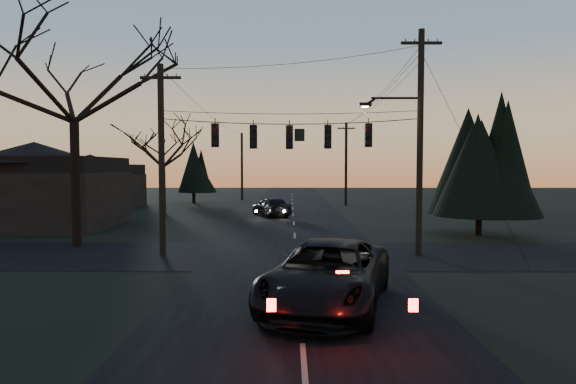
{
  "coord_description": "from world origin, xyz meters",
  "views": [
    {
      "loc": [
        -0.29,
        -11.43,
        3.96
      ],
      "look_at": [
        -0.36,
        8.67,
        2.91
      ],
      "focal_mm": 30.0,
      "sensor_mm": 36.0,
      "label": 1
    }
  ],
  "objects_px": {
    "utility_pole_far_r": "(346,205)",
    "evergreen_right": "(480,148)",
    "utility_pole_left": "(163,255)",
    "bare_tree_left": "(73,72)",
    "utility_pole_right": "(418,255)",
    "sedan_oncoming_a": "(271,206)",
    "suv_near": "(328,275)",
    "utility_pole_far_l": "(242,200)"
  },
  "relations": [
    {
      "from": "utility_pole_far_r",
      "to": "bare_tree_left",
      "type": "xyz_separation_m",
      "value": [
        -16.39,
        -25.7,
        8.61
      ]
    },
    {
      "from": "evergreen_right",
      "to": "suv_near",
      "type": "relative_size",
      "value": 1.36
    },
    {
      "from": "evergreen_right",
      "to": "sedan_oncoming_a",
      "type": "distance_m",
      "value": 16.85
    },
    {
      "from": "utility_pole_left",
      "to": "utility_pole_right",
      "type": "bearing_deg",
      "value": 0.0
    },
    {
      "from": "utility_pole_right",
      "to": "bare_tree_left",
      "type": "relative_size",
      "value": 0.81
    },
    {
      "from": "utility_pole_right",
      "to": "utility_pole_far_r",
      "type": "xyz_separation_m",
      "value": [
        0.0,
        28.0,
        0.0
      ]
    },
    {
      "from": "utility_pole_far_r",
      "to": "sedan_oncoming_a",
      "type": "bearing_deg",
      "value": -123.19
    },
    {
      "from": "suv_near",
      "to": "sedan_oncoming_a",
      "type": "distance_m",
      "value": 24.97
    },
    {
      "from": "utility_pole_right",
      "to": "utility_pole_far_r",
      "type": "bearing_deg",
      "value": 90.0
    },
    {
      "from": "utility_pole_left",
      "to": "bare_tree_left",
      "type": "height_order",
      "value": "bare_tree_left"
    },
    {
      "from": "utility_pole_left",
      "to": "evergreen_right",
      "type": "height_order",
      "value": "evergreen_right"
    },
    {
      "from": "suv_near",
      "to": "utility_pole_left",
      "type": "bearing_deg",
      "value": 146.27
    },
    {
      "from": "utility_pole_far_l",
      "to": "suv_near",
      "type": "relative_size",
      "value": 1.23
    },
    {
      "from": "utility_pole_right",
      "to": "bare_tree_left",
      "type": "height_order",
      "value": "bare_tree_left"
    },
    {
      "from": "utility_pole_far_l",
      "to": "evergreen_right",
      "type": "height_order",
      "value": "evergreen_right"
    },
    {
      "from": "evergreen_right",
      "to": "bare_tree_left",
      "type": "bearing_deg",
      "value": -169.39
    },
    {
      "from": "bare_tree_left",
      "to": "sedan_oncoming_a",
      "type": "bearing_deg",
      "value": 57.97
    },
    {
      "from": "evergreen_right",
      "to": "suv_near",
      "type": "height_order",
      "value": "evergreen_right"
    },
    {
      "from": "utility_pole_left",
      "to": "sedan_oncoming_a",
      "type": "distance_m",
      "value": 17.43
    },
    {
      "from": "bare_tree_left",
      "to": "evergreen_right",
      "type": "bearing_deg",
      "value": 10.61
    },
    {
      "from": "utility_pole_left",
      "to": "sedan_oncoming_a",
      "type": "height_order",
      "value": "utility_pole_left"
    },
    {
      "from": "utility_pole_far_l",
      "to": "sedan_oncoming_a",
      "type": "height_order",
      "value": "utility_pole_far_l"
    },
    {
      "from": "suv_near",
      "to": "utility_pole_far_r",
      "type": "bearing_deg",
      "value": 98.29
    },
    {
      "from": "bare_tree_left",
      "to": "evergreen_right",
      "type": "xyz_separation_m",
      "value": [
        21.57,
        4.04,
        -3.6
      ]
    },
    {
      "from": "bare_tree_left",
      "to": "evergreen_right",
      "type": "distance_m",
      "value": 22.24
    },
    {
      "from": "suv_near",
      "to": "sedan_oncoming_a",
      "type": "xyz_separation_m",
      "value": [
        -2.57,
        24.84,
        -0.11
      ]
    },
    {
      "from": "bare_tree_left",
      "to": "evergreen_right",
      "type": "relative_size",
      "value": 1.39
    },
    {
      "from": "bare_tree_left",
      "to": "evergreen_right",
      "type": "height_order",
      "value": "bare_tree_left"
    },
    {
      "from": "utility_pole_far_l",
      "to": "evergreen_right",
      "type": "xyz_separation_m",
      "value": [
        16.68,
        -29.66,
        5.02
      ]
    },
    {
      "from": "utility_pole_left",
      "to": "sedan_oncoming_a",
      "type": "relative_size",
      "value": 1.83
    },
    {
      "from": "sedan_oncoming_a",
      "to": "evergreen_right",
      "type": "bearing_deg",
      "value": 115.38
    },
    {
      "from": "bare_tree_left",
      "to": "sedan_oncoming_a",
      "type": "xyz_separation_m",
      "value": [
        9.12,
        14.59,
        -7.82
      ]
    },
    {
      "from": "utility_pole_left",
      "to": "bare_tree_left",
      "type": "xyz_separation_m",
      "value": [
        -4.89,
        2.3,
        8.61
      ]
    },
    {
      "from": "utility_pole_far_l",
      "to": "sedan_oncoming_a",
      "type": "distance_m",
      "value": 19.59
    },
    {
      "from": "utility_pole_far_l",
      "to": "suv_near",
      "type": "xyz_separation_m",
      "value": [
        6.8,
        -43.95,
        0.91
      ]
    },
    {
      "from": "utility_pole_far_l",
      "to": "suv_near",
      "type": "bearing_deg",
      "value": -81.21
    },
    {
      "from": "utility_pole_left",
      "to": "utility_pole_far_r",
      "type": "distance_m",
      "value": 30.27
    },
    {
      "from": "utility_pole_left",
      "to": "suv_near",
      "type": "relative_size",
      "value": 1.3
    },
    {
      "from": "utility_pole_right",
      "to": "evergreen_right",
      "type": "bearing_deg",
      "value": 50.76
    },
    {
      "from": "utility_pole_far_l",
      "to": "sedan_oncoming_a",
      "type": "xyz_separation_m",
      "value": [
        4.23,
        -19.11,
        0.79
      ]
    },
    {
      "from": "utility_pole_far_r",
      "to": "evergreen_right",
      "type": "distance_m",
      "value": 22.83
    },
    {
      "from": "evergreen_right",
      "to": "suv_near",
      "type": "xyz_separation_m",
      "value": [
        -9.88,
        -14.3,
        -4.11
      ]
    }
  ]
}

